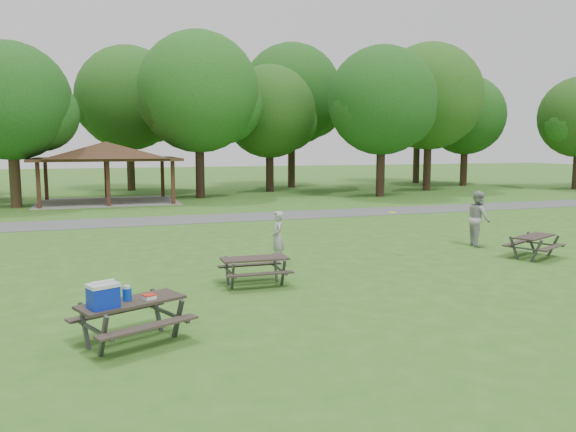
# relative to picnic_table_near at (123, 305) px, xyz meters

# --- Properties ---
(ground) EXTENTS (160.00, 160.00, 0.00)m
(ground) POSITION_rel_picnic_table_near_xyz_m (4.37, 2.64, -0.74)
(ground) COLOR #31631C
(ground) RESTS_ON ground
(asphalt_path) EXTENTS (120.00, 3.20, 0.02)m
(asphalt_path) POSITION_rel_picnic_table_near_xyz_m (4.37, 16.64, -0.73)
(asphalt_path) COLOR #4F4F51
(asphalt_path) RESTS_ON ground
(pavilion) EXTENTS (8.60, 7.01, 3.76)m
(pavilion) POSITION_rel_picnic_table_near_xyz_m (0.37, 26.64, 2.33)
(pavilion) COLOR #341E13
(pavilion) RESTS_ON ground
(tree_row_d) EXTENTS (6.93, 6.60, 9.27)m
(tree_row_d) POSITION_rel_picnic_table_near_xyz_m (-4.55, 25.17, 5.03)
(tree_row_d) COLOR #332316
(tree_row_d) RESTS_ON ground
(tree_row_e) EXTENTS (8.40, 8.00, 11.02)m
(tree_row_e) POSITION_rel_picnic_table_near_xyz_m (6.47, 27.67, 6.05)
(tree_row_e) COLOR black
(tree_row_e) RESTS_ON ground
(tree_row_f) EXTENTS (7.35, 7.00, 9.55)m
(tree_row_f) POSITION_rel_picnic_table_near_xyz_m (12.46, 31.17, 5.10)
(tree_row_f) COLOR black
(tree_row_f) RESTS_ON ground
(tree_row_g) EXTENTS (7.77, 7.40, 10.25)m
(tree_row_g) POSITION_rel_picnic_table_near_xyz_m (18.46, 24.67, 5.59)
(tree_row_g) COLOR black
(tree_row_g) RESTS_ON ground
(tree_row_h) EXTENTS (8.61, 8.20, 11.37)m
(tree_row_h) POSITION_rel_picnic_table_near_xyz_m (24.47, 28.17, 6.29)
(tree_row_h) COLOR black
(tree_row_h) RESTS_ON ground
(tree_row_i) EXTENTS (7.14, 6.80, 9.52)m
(tree_row_i) POSITION_rel_picnic_table_near_xyz_m (30.45, 31.67, 5.17)
(tree_row_i) COLOR black
(tree_row_i) RESTS_ON ground
(tree_deep_b) EXTENTS (8.40, 8.00, 11.13)m
(tree_deep_b) POSITION_rel_picnic_table_near_xyz_m (2.47, 35.67, 6.15)
(tree_deep_b) COLOR black
(tree_deep_b) RESTS_ON ground
(tree_deep_c) EXTENTS (8.82, 8.40, 11.90)m
(tree_deep_c) POSITION_rel_picnic_table_near_xyz_m (15.47, 34.67, 6.71)
(tree_deep_c) COLOR black
(tree_deep_c) RESTS_ON ground
(tree_deep_d) EXTENTS (8.40, 8.00, 11.27)m
(tree_deep_d) POSITION_rel_picnic_table_near_xyz_m (28.47, 36.17, 6.29)
(tree_deep_d) COLOR black
(tree_deep_d) RESTS_ON ground
(picnic_table_near) EXTENTS (2.28, 2.09, 1.28)m
(picnic_table_near) POSITION_rel_picnic_table_near_xyz_m (0.00, 0.00, 0.00)
(picnic_table_near) COLOR #2A241E
(picnic_table_near) RESTS_ON ground
(picnic_table_middle) EXTENTS (1.71, 1.40, 0.73)m
(picnic_table_middle) POSITION_rel_picnic_table_near_xyz_m (3.37, 3.43, -0.20)
(picnic_table_middle) COLOR #2D2520
(picnic_table_middle) RESTS_ON ground
(picnic_table_far) EXTENTS (2.07, 1.90, 0.72)m
(picnic_table_far) POSITION_rel_picnic_table_near_xyz_m (12.64, 3.93, -0.20)
(picnic_table_far) COLOR #2B231F
(picnic_table_far) RESTS_ON ground
(frisbee_in_flight) EXTENTS (0.32, 0.32, 0.02)m
(frisbee_in_flight) POSITION_rel_picnic_table_near_xyz_m (8.73, 6.00, 0.62)
(frisbee_in_flight) COLOR yellow
(frisbee_in_flight) RESTS_ON ground
(frisbee_thrower) EXTENTS (0.44, 0.62, 1.59)m
(frisbee_thrower) POSITION_rel_picnic_table_near_xyz_m (4.70, 5.67, 0.06)
(frisbee_thrower) COLOR #A7A6A9
(frisbee_thrower) RESTS_ON ground
(frisbee_catcher) EXTENTS (0.97, 1.11, 1.94)m
(frisbee_catcher) POSITION_rel_picnic_table_near_xyz_m (12.35, 6.30, 0.24)
(frisbee_catcher) COLOR #A4A4A7
(frisbee_catcher) RESTS_ON ground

